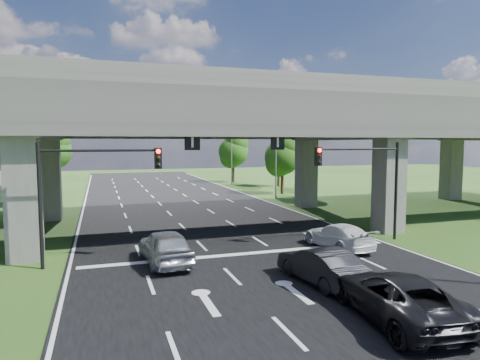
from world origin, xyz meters
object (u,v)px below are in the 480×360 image
streetlight_far (273,144)px  car_white (338,236)px  signal_left (88,180)px  car_dark (320,265)px  car_silver (166,246)px  car_trailing (398,297)px  signal_right (367,173)px  streetlight_beyond (229,144)px

streetlight_far → car_white: size_ratio=2.08×
signal_left → car_white: 13.70m
car_white → car_dark: bearing=45.9°
car_silver → car_trailing: 11.24m
car_silver → car_dark: bearing=134.8°
signal_right → signal_left: size_ratio=1.00×
streetlight_far → car_white: 22.12m
car_white → streetlight_beyond: bearing=-103.5°
car_white → signal_left: bearing=-10.3°
signal_right → car_trailing: signal_right is taller
signal_right → car_dark: signal_right is taller
signal_right → streetlight_far: bearing=83.5°
streetlight_far → car_silver: streetlight_far is taller
streetlight_far → streetlight_beyond: same height
signal_right → streetlight_far: (2.27, 20.06, 1.66)m
car_dark → car_white: size_ratio=0.96×
car_silver → car_trailing: (6.42, -9.23, -0.06)m
car_white → car_trailing: bearing=64.1°
streetlight_beyond → car_silver: size_ratio=2.01×
signal_left → car_dark: size_ratio=1.30×
streetlight_far → car_dark: streetlight_far is taller
signal_left → car_white: (13.22, -0.94, -3.46)m
signal_left → car_dark: signal_left is taller
car_white → car_trailing: (-3.30, -9.23, 0.09)m
signal_left → signal_right: bearing=0.0°
signal_right → car_white: size_ratio=1.25×
signal_right → streetlight_beyond: (2.27, 36.06, 1.66)m
signal_left → streetlight_beyond: 40.30m
signal_left → streetlight_far: bearing=48.2°
streetlight_far → car_trailing: size_ratio=1.76×
streetlight_beyond → car_dark: 43.18m
streetlight_far → streetlight_beyond: 16.00m
signal_left → streetlight_beyond: bearing=63.6°
car_white → streetlight_far: bearing=-108.9°
signal_left → car_trailing: 14.61m
signal_right → streetlight_far: size_ratio=0.60×
signal_right → car_trailing: 12.15m
signal_left → streetlight_far: 26.95m
car_silver → signal_left: bearing=-19.5°
car_silver → car_trailing: size_ratio=0.87×
car_dark → car_white: car_dark is taller
signal_left → car_silver: signal_left is taller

